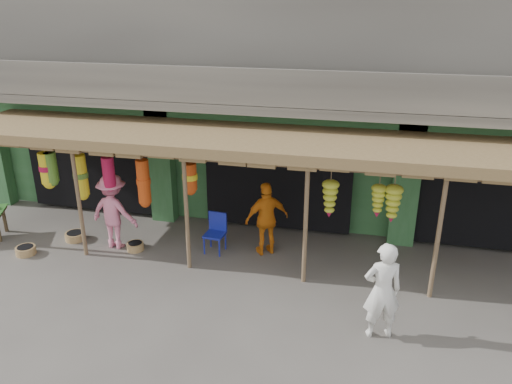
% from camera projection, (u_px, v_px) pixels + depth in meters
% --- Properties ---
extents(ground, '(80.00, 80.00, 0.00)m').
position_uv_depth(ground, '(259.00, 271.00, 10.74)').
color(ground, '#514C47').
rests_on(ground, ground).
extents(building, '(16.40, 6.80, 7.00)m').
position_uv_depth(building, '(298.00, 78.00, 13.91)').
color(building, gray).
rests_on(building, ground).
extents(awning, '(14.00, 2.70, 2.79)m').
position_uv_depth(awning, '(260.00, 144.00, 10.56)').
color(awning, brown).
rests_on(awning, ground).
extents(blue_chair, '(0.47, 0.48, 0.92)m').
position_uv_depth(blue_chair, '(216.00, 230.00, 11.43)').
color(blue_chair, '#172197').
rests_on(blue_chair, ground).
extents(basket_left, '(0.55, 0.55, 0.18)m').
position_uv_depth(basket_left, '(26.00, 251.00, 11.39)').
color(basket_left, brown).
rests_on(basket_left, ground).
extents(basket_mid, '(0.62, 0.62, 0.19)m').
position_uv_depth(basket_mid, '(75.00, 236.00, 12.07)').
color(basket_mid, olive).
rests_on(basket_mid, ground).
extents(basket_right, '(0.48, 0.48, 0.18)m').
position_uv_depth(basket_right, '(135.00, 246.00, 11.58)').
color(basket_right, '#956A45').
rests_on(basket_right, ground).
extents(person_front, '(0.74, 0.59, 1.79)m').
position_uv_depth(person_front, '(382.00, 291.00, 8.39)').
color(person_front, white).
rests_on(person_front, ground).
extents(person_vendor, '(1.07, 0.89, 1.72)m').
position_uv_depth(person_vendor, '(267.00, 219.00, 11.18)').
color(person_vendor, orange).
rests_on(person_vendor, ground).
extents(person_shopper, '(1.23, 0.80, 1.79)m').
position_uv_depth(person_shopper, '(114.00, 212.00, 11.46)').
color(person_shopper, pink).
rests_on(person_shopper, ground).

